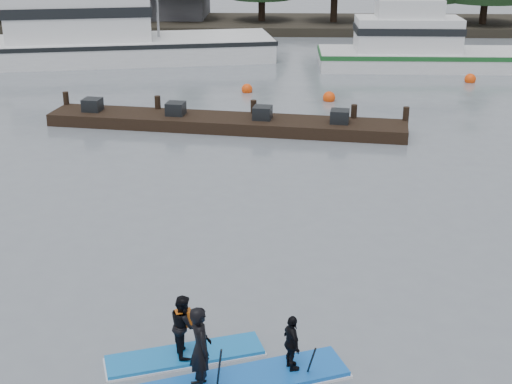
{
  "coord_description": "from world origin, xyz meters",
  "views": [
    {
      "loc": [
        0.56,
        -11.49,
        7.97
      ],
      "look_at": [
        0.0,
        6.0,
        1.1
      ],
      "focal_mm": 50.0,
      "sensor_mm": 36.0,
      "label": 1
    }
  ],
  "objects_px": {
    "fishing_boat_medium": "(426,59)",
    "floating_dock": "(225,123)",
    "fishing_boat_large": "(110,48)",
    "paddleboard_duo": "(238,362)",
    "paddleboard_solo": "(184,337)"
  },
  "relations": [
    {
      "from": "fishing_boat_medium",
      "to": "floating_dock",
      "type": "distance_m",
      "value": 15.85
    },
    {
      "from": "fishing_boat_large",
      "to": "fishing_boat_medium",
      "type": "relative_size",
      "value": 1.46
    },
    {
      "from": "floating_dock",
      "to": "paddleboard_duo",
      "type": "bearing_deg",
      "value": -76.62
    },
    {
      "from": "floating_dock",
      "to": "paddleboard_duo",
      "type": "relative_size",
      "value": 3.67
    },
    {
      "from": "fishing_boat_medium",
      "to": "paddleboard_solo",
      "type": "bearing_deg",
      "value": -109.36
    },
    {
      "from": "fishing_boat_large",
      "to": "paddleboard_solo",
      "type": "distance_m",
      "value": 30.36
    },
    {
      "from": "fishing_boat_medium",
      "to": "floating_dock",
      "type": "height_order",
      "value": "fishing_boat_medium"
    },
    {
      "from": "paddleboard_solo",
      "to": "fishing_boat_medium",
      "type": "bearing_deg",
      "value": 52.32
    },
    {
      "from": "paddleboard_duo",
      "to": "fishing_boat_large",
      "type": "bearing_deg",
      "value": 86.36
    },
    {
      "from": "paddleboard_duo",
      "to": "fishing_boat_medium",
      "type": "bearing_deg",
      "value": 52.62
    },
    {
      "from": "paddleboard_solo",
      "to": "paddleboard_duo",
      "type": "height_order",
      "value": "paddleboard_duo"
    },
    {
      "from": "fishing_boat_large",
      "to": "paddleboard_solo",
      "type": "bearing_deg",
      "value": -85.74
    },
    {
      "from": "fishing_boat_large",
      "to": "floating_dock",
      "type": "xyz_separation_m",
      "value": [
        7.61,
        -13.67,
        -0.51
      ]
    },
    {
      "from": "fishing_boat_large",
      "to": "paddleboard_duo",
      "type": "xyz_separation_m",
      "value": [
        9.05,
        -30.1,
        -0.25
      ]
    },
    {
      "from": "floating_dock",
      "to": "fishing_boat_medium",
      "type": "bearing_deg",
      "value": 58.42
    }
  ]
}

